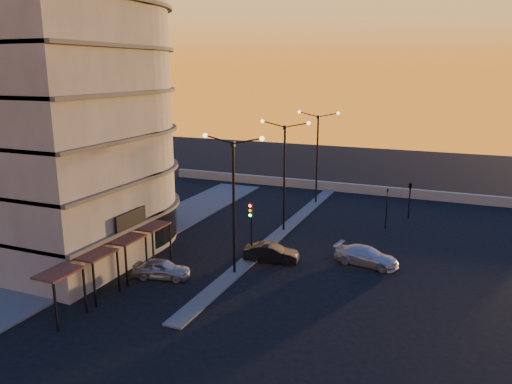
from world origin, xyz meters
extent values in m
plane|color=black|center=(0.00, 0.00, 0.00)|extent=(120.00, 120.00, 0.00)
cube|color=#4E4E4B|center=(-10.50, 4.00, 0.06)|extent=(5.00, 40.00, 0.12)
cube|color=#4E4E4B|center=(0.00, 10.00, 0.06)|extent=(1.20, 36.00, 0.12)
cube|color=slate|center=(2.00, 26.00, 0.50)|extent=(44.00, 0.50, 1.00)
cylinder|color=#67635A|center=(-14.00, 2.00, 12.50)|extent=(14.00, 14.00, 25.00)
cube|color=#67635A|center=(-14.00, -3.00, 12.50)|extent=(14.00, 10.00, 25.00)
cylinder|color=black|center=(-14.00, 2.00, 1.60)|extent=(14.16, 14.16, 2.40)
cube|color=black|center=(-6.80, -2.00, 3.60)|extent=(0.15, 3.20, 1.20)
cylinder|color=black|center=(0.00, 0.00, 4.50)|extent=(0.18, 0.18, 9.00)
cube|color=black|center=(0.00, 0.00, 8.90)|extent=(0.25, 0.25, 0.35)
sphere|color=#FFE5B2|center=(-2.00, 0.00, 9.35)|extent=(0.32, 0.32, 0.32)
sphere|color=#FFE5B2|center=(2.00, 0.00, 9.35)|extent=(0.32, 0.32, 0.32)
cylinder|color=black|center=(0.00, 10.00, 4.50)|extent=(0.18, 0.18, 9.00)
cube|color=black|center=(0.00, 10.00, 8.90)|extent=(0.25, 0.25, 0.35)
sphere|color=#FFE5B2|center=(-2.00, 10.00, 9.35)|extent=(0.32, 0.32, 0.32)
sphere|color=#FFE5B2|center=(2.00, 10.00, 9.35)|extent=(0.32, 0.32, 0.32)
cylinder|color=black|center=(0.00, 20.00, 4.50)|extent=(0.18, 0.18, 9.00)
cube|color=black|center=(0.00, 20.00, 8.90)|extent=(0.25, 0.25, 0.35)
sphere|color=#FFE5B2|center=(-2.00, 20.00, 9.35)|extent=(0.32, 0.32, 0.32)
sphere|color=#FFE5B2|center=(2.00, 20.00, 9.35)|extent=(0.32, 0.32, 0.32)
cylinder|color=black|center=(0.00, 3.00, 1.60)|extent=(0.12, 0.12, 3.20)
cube|color=black|center=(0.00, 2.82, 3.75)|extent=(0.28, 0.16, 1.00)
sphere|color=#FF0C05|center=(0.00, 2.72, 4.10)|extent=(0.20, 0.20, 0.20)
sphere|color=orange|center=(0.00, 2.72, 3.75)|extent=(0.20, 0.20, 0.20)
sphere|color=#0CFF26|center=(0.00, 2.72, 3.40)|extent=(0.20, 0.20, 0.20)
cylinder|color=black|center=(8.00, 14.00, 1.40)|extent=(0.12, 0.12, 2.80)
imported|color=black|center=(8.00, 14.00, 3.20)|extent=(0.13, 0.16, 0.80)
cylinder|color=black|center=(9.50, 18.00, 1.40)|extent=(0.12, 0.12, 2.80)
imported|color=black|center=(9.50, 18.00, 3.20)|extent=(0.42, 1.99, 0.80)
imported|color=#9DA1A5|center=(-4.16, -2.52, 0.65)|extent=(4.03, 2.33, 1.29)
imported|color=black|center=(1.51, 3.04, 0.65)|extent=(4.12, 2.00, 1.30)
imported|color=#B7BABF|center=(8.00, 5.03, 0.66)|extent=(4.77, 2.57, 1.31)
camera|label=1|loc=(13.57, -28.68, 13.54)|focal=35.00mm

